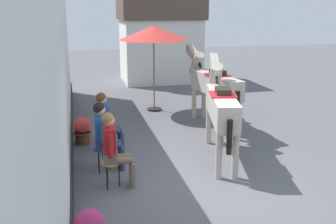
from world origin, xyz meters
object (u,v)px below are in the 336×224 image
Objects in this scene: saddled_horse_far at (213,84)px; satchel_bag at (107,135)px; seated_visitor_near at (114,146)px; cafe_parasol at (154,34)px; flower_planter_farthest at (82,130)px; seated_visitor_middle at (104,133)px; seated_visitor_far at (106,120)px; saddled_horse_near at (221,105)px.

satchel_bag is at bearing -170.53° from saddled_horse_far.
cafe_parasol reaches higher than seated_visitor_near.
saddled_horse_far is 3.62m from flower_planter_farthest.
cafe_parasol is (2.26, 2.56, 2.03)m from flower_planter_farthest.
seated_visitor_far is (0.10, 0.89, 0.00)m from seated_visitor_middle.
seated_visitor_middle is at bearing -113.53° from cafe_parasol.
seated_visitor_far is at bearing 149.53° from satchel_bag.
seated_visitor_near is 4.32m from saddled_horse_far.
saddled_horse_far is at bearing -106.79° from satchel_bag.
saddled_horse_far is at bearing 37.33° from seated_visitor_middle.
seated_visitor_middle is 0.89m from seated_visitor_far.
seated_visitor_near is 2.17× the size of flower_planter_farthest.
satchel_bag is (-2.27, 1.71, -1.06)m from saddled_horse_near.
seated_visitor_near and seated_visitor_middle have the same top height.
flower_planter_farthest is 2.29× the size of satchel_bag.
saddled_horse_far is (2.97, 1.45, 0.38)m from seated_visitor_far.
seated_visitor_near is 0.47× the size of saddled_horse_near.
saddled_horse_far is 4.67× the size of flower_planter_farthest.
cafe_parasol is (1.76, 5.04, 1.59)m from seated_visitor_near.
flower_planter_farthest is at bearing -169.70° from saddled_horse_far.
cafe_parasol reaches higher than flower_planter_farthest.
cafe_parasol is at bearing 122.04° from saddled_horse_far.
seated_visitor_middle is 1.81m from flower_planter_farthest.
seated_visitor_far is 1.06m from flower_planter_farthest.
cafe_parasol reaches higher than seated_visitor_far.
satchel_bag is (0.07, 0.97, -0.68)m from seated_visitor_far.
seated_visitor_near and seated_visitor_far have the same top height.
flower_planter_farthest is at bearing 151.22° from saddled_horse_near.
seated_visitor_far is 4.13m from cafe_parasol.
saddled_horse_far is at bearing 46.28° from seated_visitor_near.
seated_visitor_near is 0.77m from seated_visitor_middle.
seated_visitor_far is 2.17× the size of flower_planter_farthest.
seated_visitor_middle is 0.47× the size of saddled_horse_far.
seated_visitor_far is at bearing -58.64° from flower_planter_farthest.
seated_visitor_far is 0.47× the size of saddled_horse_near.
seated_visitor_middle and seated_visitor_far have the same top height.
saddled_horse_near is 1.14× the size of cafe_parasol.
seated_visitor_far is 2.48m from saddled_horse_near.
seated_visitor_near is 1.65m from seated_visitor_far.
flower_planter_farthest is (-0.50, 2.48, -0.44)m from seated_visitor_near.
seated_visitor_middle is 4.96× the size of satchel_bag.
seated_visitor_middle is at bearing 148.35° from satchel_bag.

